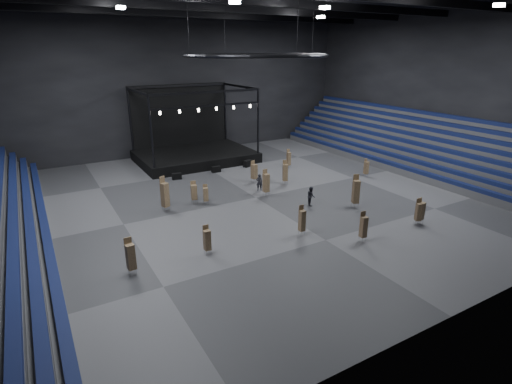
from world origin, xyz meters
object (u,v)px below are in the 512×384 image
chair_stack_2 (165,194)px  chair_stack_10 (356,191)px  chair_stack_8 (285,172)px  chair_stack_13 (206,194)px  chair_stack_12 (366,167)px  crew_member (311,196)px  man_center (259,182)px  chair_stack_7 (419,211)px  flight_case_mid (216,169)px  chair_stack_3 (194,192)px  chair_stack_1 (254,171)px  stage (193,149)px  chair_stack_9 (207,240)px  chair_stack_5 (421,210)px  chair_stack_6 (266,182)px  chair_stack_14 (130,256)px  chair_stack_11 (289,158)px  flight_case_left (177,176)px  chair_stack_0 (363,226)px  flight_case_right (248,163)px  chair_stack_4 (302,220)px

chair_stack_2 → chair_stack_10: bearing=-48.1°
chair_stack_8 → chair_stack_10: (1.78, -8.64, 0.23)m
chair_stack_13 → chair_stack_2: bearing=-169.3°
chair_stack_12 → crew_member: size_ratio=1.18×
chair_stack_10 → man_center: size_ratio=1.78×
chair_stack_7 → chair_stack_2: bearing=165.6°
chair_stack_2 → flight_case_mid: bearing=23.2°
chair_stack_3 → chair_stack_2: bearing=-159.2°
man_center → flight_case_mid: bearing=-57.5°
chair_stack_12 → man_center: chair_stack_12 is taller
chair_stack_1 → chair_stack_7: 17.25m
stage → chair_stack_9: size_ratio=6.39×
chair_stack_13 → chair_stack_1: bearing=40.2°
chair_stack_5 → crew_member: size_ratio=1.26×
chair_stack_10 → chair_stack_12: bearing=61.5°
chair_stack_6 → chair_stack_14: bearing=-153.5°
chair_stack_11 → chair_stack_7: bearing=-84.4°
chair_stack_1 → chair_stack_11: bearing=9.4°
flight_case_left → chair_stack_5: 25.09m
chair_stack_9 → chair_stack_5: bearing=-12.5°
chair_stack_0 → chair_stack_13: bearing=125.0°
chair_stack_9 → chair_stack_0: bearing=-19.5°
chair_stack_2 → chair_stack_8: bearing=-17.0°
chair_stack_6 → chair_stack_7: bearing=-61.0°
chair_stack_1 → chair_stack_8: bearing=-54.3°
chair_stack_1 → man_center: 2.66m
flight_case_left → chair_stack_14: size_ratio=0.41×
chair_stack_7 → chair_stack_9: size_ratio=1.00×
flight_case_mid → crew_member: (3.17, -13.83, 0.53)m
chair_stack_6 → chair_stack_9: bearing=-142.3°
chair_stack_6 → chair_stack_13: bearing=170.3°
chair_stack_9 → chair_stack_10: 15.12m
chair_stack_1 → chair_stack_12: chair_stack_1 is taller
chair_stack_0 → chair_stack_11: size_ratio=1.03×
chair_stack_2 → flight_case_right: bearing=12.8°
flight_case_right → chair_stack_1: bearing=-112.7°
chair_stack_8 → chair_stack_14: (-18.46, -10.13, -0.02)m
flight_case_right → flight_case_left: bearing=-176.7°
chair_stack_3 → crew_member: (9.10, -5.71, -0.27)m
chair_stack_0 → chair_stack_14: size_ratio=0.93×
chair_stack_6 → flight_case_right: bearing=68.8°
chair_stack_8 → chair_stack_9: (-13.26, -10.09, -0.19)m
chair_stack_0 → chair_stack_9: chair_stack_0 is taller
chair_stack_0 → chair_stack_7: chair_stack_0 is taller
stage → flight_case_left: size_ratio=13.58×
chair_stack_7 → flight_case_right: bearing=122.9°
chair_stack_6 → chair_stack_9: 12.59m
man_center → crew_member: (2.05, -5.82, 0.02)m
flight_case_left → chair_stack_4: bearing=-78.7°
chair_stack_0 → chair_stack_14: (-16.00, 3.86, 0.10)m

